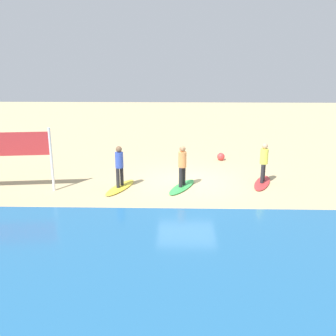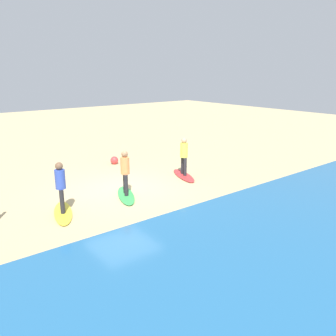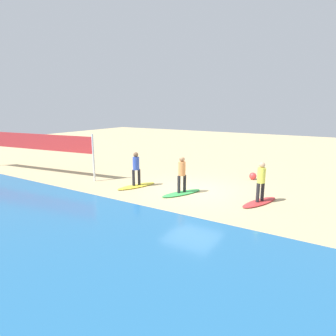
{
  "view_description": "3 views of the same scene",
  "coord_description": "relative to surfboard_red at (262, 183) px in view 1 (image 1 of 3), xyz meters",
  "views": [
    {
      "loc": [
        0.41,
        14.93,
        4.98
      ],
      "look_at": [
        0.76,
        1.39,
        1.03
      ],
      "focal_mm": 40.09,
      "sensor_mm": 36.0,
      "label": 1
    },
    {
      "loc": [
        6.61,
        11.25,
        4.5
      ],
      "look_at": [
        -0.9,
        1.79,
        1.13
      ],
      "focal_mm": 37.67,
      "sensor_mm": 36.0,
      "label": 2
    },
    {
      "loc": [
        -5.74,
        11.54,
        3.91
      ],
      "look_at": [
        0.84,
        0.87,
        1.17
      ],
      "focal_mm": 30.43,
      "sensor_mm": 36.0,
      "label": 3
    }
  ],
  "objects": [
    {
      "name": "surfer_yellow",
      "position": [
        5.8,
        0.72,
        0.99
      ],
      "size": [
        0.32,
        0.44,
        1.64
      ],
      "color": "#232328",
      "rests_on": "surfboard_yellow"
    },
    {
      "name": "ground_plane",
      "position": [
        3.11,
        -0.12,
        -0.04
      ],
      "size": [
        60.0,
        60.0,
        0.0
      ],
      "primitive_type": "plane",
      "color": "tan"
    },
    {
      "name": "surfer_green",
      "position": [
        3.32,
        0.59,
        0.99
      ],
      "size": [
        0.32,
        0.43,
        1.64
      ],
      "color": "#232328",
      "rests_on": "surfboard_green"
    },
    {
      "name": "beach_ball",
      "position": [
        1.31,
        -3.73,
        0.15
      ],
      "size": [
        0.38,
        0.38,
        0.38
      ],
      "primitive_type": "sphere",
      "color": "#E53838",
      "rests_on": "ground"
    },
    {
      "name": "surfer_red",
      "position": [
        -0.0,
        -0.0,
        0.99
      ],
      "size": [
        0.32,
        0.44,
        1.64
      ],
      "color": "#232328",
      "rests_on": "surfboard_red"
    },
    {
      "name": "surfboard_green",
      "position": [
        3.32,
        0.59,
        0.0
      ],
      "size": [
        1.38,
        2.14,
        0.09
      ],
      "primitive_type": "ellipsoid",
      "rotation": [
        0.0,
        0.0,
        1.14
      ],
      "color": "green",
      "rests_on": "ground"
    },
    {
      "name": "surfboard_red",
      "position": [
        0.0,
        0.0,
        0.0
      ],
      "size": [
        1.26,
        2.16,
        0.09
      ],
      "primitive_type": "ellipsoid",
      "rotation": [
        0.0,
        0.0,
        1.21
      ],
      "color": "red",
      "rests_on": "ground"
    },
    {
      "name": "surfboard_yellow",
      "position": [
        5.8,
        0.72,
        0.0
      ],
      "size": [
        1.25,
        2.16,
        0.09
      ],
      "primitive_type": "ellipsoid",
      "rotation": [
        0.0,
        0.0,
        1.22
      ],
      "color": "yellow",
      "rests_on": "ground"
    }
  ]
}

